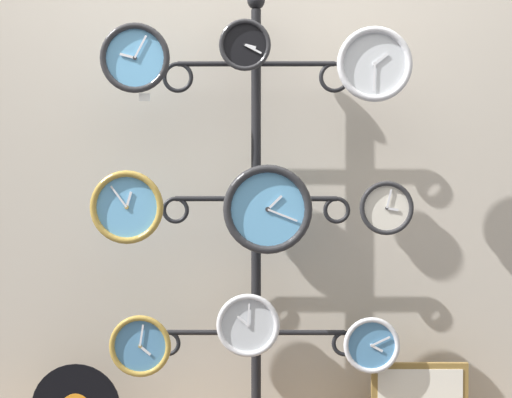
{
  "coord_description": "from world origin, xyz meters",
  "views": [
    {
      "loc": [
        0.01,
        -2.3,
        1.07
      ],
      "look_at": [
        0.0,
        0.36,
        1.01
      ],
      "focal_mm": 50.0,
      "sensor_mm": 36.0,
      "label": 1
    }
  ],
  "objects": [
    {
      "name": "clock_top_center",
      "position": [
        -0.04,
        0.3,
        1.57
      ],
      "size": [
        0.19,
        0.04,
        0.19
      ],
      "color": "black"
    },
    {
      "name": "clock_middle_left",
      "position": [
        -0.47,
        0.31,
        0.98
      ],
      "size": [
        0.27,
        0.04,
        0.27
      ],
      "color": "#60A8DB"
    },
    {
      "name": "clock_middle_center",
      "position": [
        0.04,
        0.29,
        0.97
      ],
      "size": [
        0.33,
        0.04,
        0.33
      ],
      "color": "#60A8DB"
    },
    {
      "name": "clock_bottom_right",
      "position": [
        0.43,
        0.34,
        0.47
      ],
      "size": [
        0.21,
        0.04,
        0.21
      ],
      "color": "#4C84B2"
    },
    {
      "name": "clock_top_left",
      "position": [
        -0.44,
        0.31,
        1.52
      ],
      "size": [
        0.26,
        0.04,
        0.26
      ],
      "color": "#60A8DB"
    },
    {
      "name": "shop_wall",
      "position": [
        0.0,
        0.57,
        1.4
      ],
      "size": [
        4.4,
        0.04,
        2.8
      ],
      "color": "#BCB2A3",
      "rests_on": "ground_plane"
    },
    {
      "name": "clock_middle_right",
      "position": [
        0.48,
        0.31,
        0.98
      ],
      "size": [
        0.2,
        0.04,
        0.2
      ],
      "color": "silver"
    },
    {
      "name": "clock_bottom_left",
      "position": [
        -0.43,
        0.32,
        0.47
      ],
      "size": [
        0.23,
        0.04,
        0.23
      ],
      "color": "#4C84B2"
    },
    {
      "name": "display_stand",
      "position": [
        0.0,
        0.41,
        0.65
      ],
      "size": [
        0.78,
        0.35,
        1.79
      ],
      "color": "black",
      "rests_on": "ground_plane"
    },
    {
      "name": "clock_top_right",
      "position": [
        0.44,
        0.33,
        1.5
      ],
      "size": [
        0.28,
        0.04,
        0.28
      ],
      "color": "silver"
    },
    {
      "name": "clock_bottom_center",
      "position": [
        -0.03,
        0.32,
        0.54
      ],
      "size": [
        0.24,
        0.04,
        0.24
      ],
      "color": "silver"
    },
    {
      "name": "price_tag_upper",
      "position": [
        -0.41,
        0.3,
        1.38
      ],
      "size": [
        0.04,
        0.0,
        0.03
      ],
      "color": "white"
    }
  ]
}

